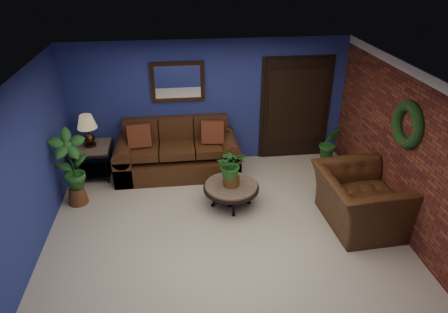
{
  "coord_description": "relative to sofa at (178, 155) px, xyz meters",
  "views": [
    {
      "loc": [
        -0.61,
        -4.94,
        4.02
      ],
      "look_at": [
        0.05,
        0.55,
        1.08
      ],
      "focal_mm": 32.0,
      "sensor_mm": 36.0,
      "label": 1
    }
  ],
  "objects": [
    {
      "name": "floor",
      "position": [
        0.68,
        -2.09,
        -0.35
      ],
      "size": [
        5.5,
        5.5,
        0.0
      ],
      "primitive_type": "plane",
      "color": "beige",
      "rests_on": "ground"
    },
    {
      "name": "wall_back",
      "position": [
        0.68,
        0.41,
        0.9
      ],
      "size": [
        5.5,
        0.04,
        2.5
      ],
      "primitive_type": "cube",
      "color": "navy",
      "rests_on": "ground"
    },
    {
      "name": "wall_left",
      "position": [
        -2.07,
        -2.09,
        0.9
      ],
      "size": [
        0.04,
        5.0,
        2.5
      ],
      "primitive_type": "cube",
      "color": "navy",
      "rests_on": "ground"
    },
    {
      "name": "wall_right_brick",
      "position": [
        3.43,
        -2.09,
        0.9
      ],
      "size": [
        0.04,
        5.0,
        2.5
      ],
      "primitive_type": "cube",
      "color": "brown",
      "rests_on": "ground"
    },
    {
      "name": "ceiling",
      "position": [
        0.68,
        -2.09,
        2.15
      ],
      "size": [
        5.5,
        5.0,
        0.02
      ],
      "primitive_type": "cube",
      "color": "white",
      "rests_on": "wall_back"
    },
    {
      "name": "crown_molding",
      "position": [
        3.4,
        -2.09,
        2.08
      ],
      "size": [
        0.03,
        5.0,
        0.14
      ],
      "primitive_type": "cube",
      "color": "white",
      "rests_on": "wall_right_brick"
    },
    {
      "name": "wall_mirror",
      "position": [
        0.08,
        0.37,
        1.37
      ],
      "size": [
        1.02,
        0.06,
        0.77
      ],
      "primitive_type": "cube",
      "color": "#3D2310",
      "rests_on": "wall_back"
    },
    {
      "name": "closet_door",
      "position": [
        2.43,
        0.38,
        0.7
      ],
      "size": [
        1.44,
        0.06,
        2.18
      ],
      "primitive_type": "cube",
      "color": "black",
      "rests_on": "wall_back"
    },
    {
      "name": "wreath",
      "position": [
        3.37,
        -2.04,
        1.35
      ],
      "size": [
        0.16,
        0.72,
        0.72
      ],
      "primitive_type": "torus",
      "rotation": [
        0.0,
        1.57,
        0.0
      ],
      "color": "black",
      "rests_on": "wall_right_brick"
    },
    {
      "name": "sofa",
      "position": [
        0.0,
        0.0,
        0.0
      ],
      "size": [
        2.37,
        1.03,
        1.07
      ],
      "color": "#4B2B15",
      "rests_on": "ground"
    },
    {
      "name": "coffee_table",
      "position": [
        0.89,
        -1.32,
        0.0
      ],
      "size": [
        0.95,
        0.95,
        0.41
      ],
      "rotation": [
        0.0,
        0.0,
        -0.01
      ],
      "color": "#4E4945",
      "rests_on": "ground"
    },
    {
      "name": "end_table",
      "position": [
        -1.62,
        -0.04,
        0.16
      ],
      "size": [
        0.73,
        0.73,
        0.67
      ],
      "color": "#4E4945",
      "rests_on": "ground"
    },
    {
      "name": "table_lamp",
      "position": [
        -1.62,
        -0.04,
        0.7
      ],
      "size": [
        0.36,
        0.36,
        0.6
      ],
      "color": "#3D2310",
      "rests_on": "end_table"
    },
    {
      "name": "side_chair",
      "position": [
        0.95,
        0.02,
        0.12
      ],
      "size": [
        0.41,
        0.41,
        0.83
      ],
      "rotation": [
        0.0,
        0.0,
        -0.18
      ],
      "color": "#563418",
      "rests_on": "ground"
    },
    {
      "name": "armchair",
      "position": [
        2.83,
        -2.08,
        0.1
      ],
      "size": [
        1.28,
        1.44,
        0.9
      ],
      "primitive_type": "imported",
      "rotation": [
        0.0,
        0.0,
        1.62
      ],
      "color": "#4B2B15",
      "rests_on": "ground"
    },
    {
      "name": "coffee_plant",
      "position": [
        0.89,
        -1.32,
        0.42
      ],
      "size": [
        0.49,
        0.42,
        0.67
      ],
      "color": "brown",
      "rests_on": "coffee_table"
    },
    {
      "name": "floor_plant",
      "position": [
        3.03,
        -0.18,
        0.11
      ],
      "size": [
        0.45,
        0.39,
        0.88
      ],
      "color": "brown",
      "rests_on": "ground"
    },
    {
      "name": "tall_plant",
      "position": [
        -1.77,
        -0.93,
        0.39
      ],
      "size": [
        0.69,
        0.57,
        1.38
      ],
      "color": "brown",
      "rests_on": "ground"
    }
  ]
}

